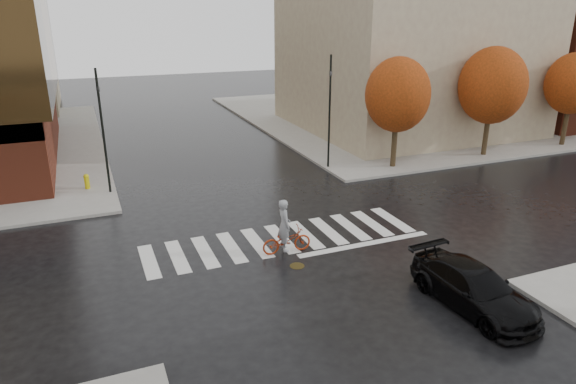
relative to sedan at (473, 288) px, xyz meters
name	(u,v)px	position (x,y,z in m)	size (l,w,h in m)	color
ground	(286,243)	(-3.86, 6.70, -0.69)	(120.00, 120.00, 0.00)	black
sidewalk_ne	(413,114)	(17.14, 27.70, -0.61)	(30.00, 30.00, 0.15)	gray
crosswalk	(281,239)	(-3.86, 7.20, -0.68)	(12.00, 3.00, 0.01)	silver
building_ne_tan	(409,9)	(13.14, 23.70, 8.46)	(16.00, 16.00, 18.00)	gray
building_ne_brick	(569,33)	(29.14, 22.70, 6.46)	(14.00, 14.00, 14.00)	maroon
tree_ne_a	(398,95)	(6.14, 14.10, 3.77)	(3.80, 3.80, 6.50)	#302415
tree_ne_b	(492,86)	(13.14, 14.10, 3.93)	(4.20, 4.20, 6.89)	#302415
tree_ne_c	(573,84)	(20.14, 14.10, 3.69)	(3.60, 3.60, 6.31)	#302415
sedan	(473,288)	(0.00, 0.00, 0.00)	(1.93, 4.75, 1.38)	black
cyclist	(286,235)	(-4.17, 5.94, 0.08)	(2.02, 0.80, 2.26)	#9D2D0E
traffic_light_nw	(102,126)	(-10.16, 15.70, 2.99)	(0.20, 0.18, 6.35)	black
traffic_light_ne	(330,106)	(2.44, 15.49, 3.15)	(0.14, 0.17, 6.60)	black
fire_hydrant	(87,181)	(-11.24, 16.70, -0.10)	(0.29, 0.29, 0.81)	#C8BB0B
manhole	(297,266)	(-4.20, 4.70, -0.68)	(0.57, 0.57, 0.01)	#443918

